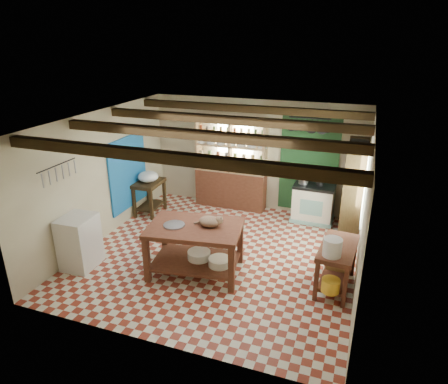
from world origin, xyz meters
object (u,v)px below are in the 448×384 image
(cat, at_px, (210,221))
(work_table, at_px, (195,249))
(white_cabinet, at_px, (79,242))
(right_counter, at_px, (336,267))
(stove, at_px, (313,203))
(prep_table, at_px, (150,197))

(cat, bearing_deg, work_table, -178.69)
(white_cabinet, relative_size, right_counter, 0.89)
(stove, bearing_deg, work_table, -119.27)
(prep_table, distance_m, cat, 2.98)
(right_counter, bearing_deg, stove, 110.89)
(work_table, height_order, prep_table, work_table)
(prep_table, bearing_deg, cat, -41.47)
(right_counter, bearing_deg, work_table, -167.10)
(stove, distance_m, prep_table, 3.76)
(work_table, relative_size, cat, 4.17)
(stove, distance_m, right_counter, 2.58)
(prep_table, bearing_deg, right_counter, -22.05)
(work_table, xyz_separation_m, prep_table, (-2.01, 1.95, -0.05))
(stove, distance_m, white_cabinet, 4.97)
(right_counter, bearing_deg, cat, -168.48)
(stove, distance_m, cat, 3.12)
(cat, bearing_deg, stove, 44.21)
(work_table, distance_m, stove, 3.26)
(cat, bearing_deg, right_counter, -11.71)
(white_cabinet, bearing_deg, work_table, 11.40)
(prep_table, xyz_separation_m, cat, (2.25, -1.86, 0.59))
(work_table, bearing_deg, right_counter, -0.33)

